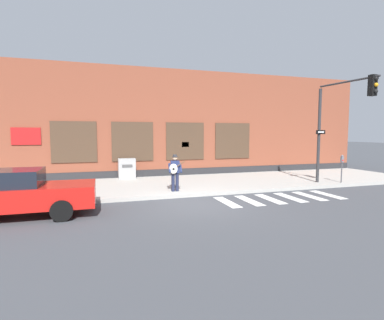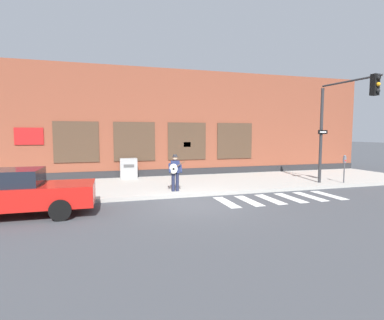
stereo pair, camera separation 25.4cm
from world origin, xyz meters
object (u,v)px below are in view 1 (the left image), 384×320
at_px(red_car, 17,193).
at_px(parking_meter, 342,164).
at_px(busker, 175,171).
at_px(traffic_light, 340,113).
at_px(utility_box, 127,168).

distance_m(red_car, parking_meter, 14.53).
bearing_deg(busker, red_car, -160.85).
relative_size(traffic_light, utility_box, 4.40).
height_order(red_car, traffic_light, traffic_light).
xyz_separation_m(red_car, busker, (5.65, 1.96, 0.29)).
xyz_separation_m(busker, parking_meter, (8.79, -0.28, 0.03)).
distance_m(traffic_light, utility_box, 11.32).
relative_size(red_car, parking_meter, 3.22).
distance_m(red_car, utility_box, 7.61).
distance_m(traffic_light, parking_meter, 2.81).
xyz_separation_m(busker, traffic_light, (7.81, -1.01, 2.56)).
distance_m(red_car, busker, 5.98).
xyz_separation_m(traffic_light, utility_box, (-9.45, 5.51, -2.91)).
xyz_separation_m(red_car, traffic_light, (13.46, 0.96, 2.85)).
bearing_deg(red_car, parking_meter, 6.64).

